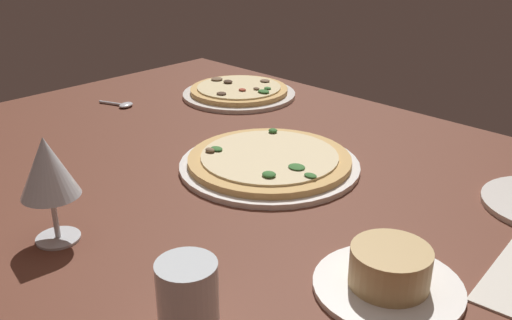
{
  "coord_description": "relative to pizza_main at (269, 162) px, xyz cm",
  "views": [
    {
      "loc": [
        -64.39,
        61.78,
        47.33
      ],
      "look_at": [
        0.59,
        -4.1,
        7.0
      ],
      "focal_mm": 40.28,
      "sensor_mm": 36.0,
      "label": 1
    }
  ],
  "objects": [
    {
      "name": "wine_glass_far",
      "position": [
        4.43,
        39.4,
        9.83
      ],
      "size": [
        8.2,
        8.2,
        15.76
      ],
      "color": "silver",
      "rests_on": "dining_table"
    },
    {
      "name": "pizza_main",
      "position": [
        0.0,
        0.0,
        0.0
      ],
      "size": [
        32.93,
        32.93,
        3.4
      ],
      "color": "white",
      "rests_on": "dining_table"
    },
    {
      "name": "spoon",
      "position": [
        49.82,
        -1.31,
        -0.74
      ],
      "size": [
        9.34,
        5.48,
        1.0
      ],
      "color": "silver",
      "rests_on": "dining_table"
    },
    {
      "name": "ramekin_on_saucer",
      "position": [
        -35.75,
        16.35,
        1.06
      ],
      "size": [
        18.72,
        18.72,
        5.8
      ],
      "color": "white",
      "rests_on": "dining_table"
    },
    {
      "name": "dining_table",
      "position": [
        -1.17,
        8.18,
        -3.2
      ],
      "size": [
        150.0,
        110.0,
        4.0
      ],
      "primitive_type": "cube",
      "color": "brown",
      "rests_on": "ground"
    },
    {
      "name": "pizza_side",
      "position": [
        35.8,
        -26.7,
        -0.01
      ],
      "size": [
        28.45,
        28.45,
        3.37
      ],
      "color": "silver",
      "rests_on": "dining_table"
    },
    {
      "name": "water_glass",
      "position": [
        -25.3,
        39.46,
        3.0
      ],
      "size": [
        6.68,
        6.68,
        9.84
      ],
      "color": "silver",
      "rests_on": "dining_table"
    }
  ]
}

